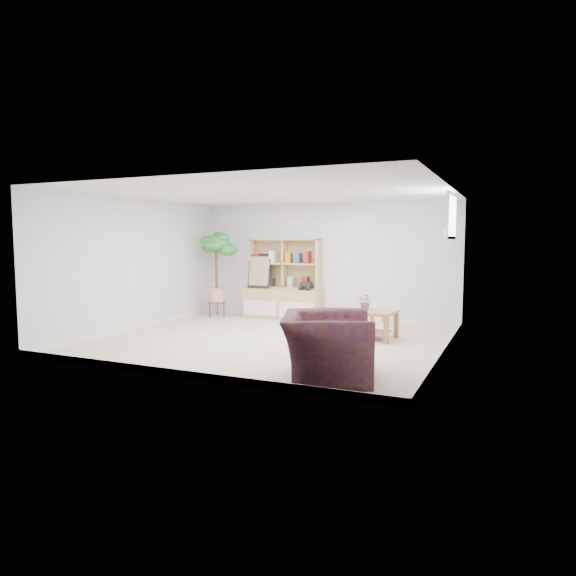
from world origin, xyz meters
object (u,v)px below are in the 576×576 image
at_px(storage_unit, 283,279).
at_px(armchair, 327,341).
at_px(coffee_table, 360,324).
at_px(floor_tree, 217,275).

height_order(storage_unit, armchair, storage_unit).
height_order(storage_unit, coffee_table, storage_unit).
bearing_deg(coffee_table, armchair, -78.44).
bearing_deg(armchair, storage_unit, 11.45).
distance_m(storage_unit, floor_tree, 1.44).
bearing_deg(armchair, coffee_table, -12.19).
distance_m(storage_unit, armchair, 4.69).
bearing_deg(floor_tree, armchair, -43.65).
distance_m(floor_tree, armchair, 5.27).
relative_size(storage_unit, coffee_table, 1.44).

